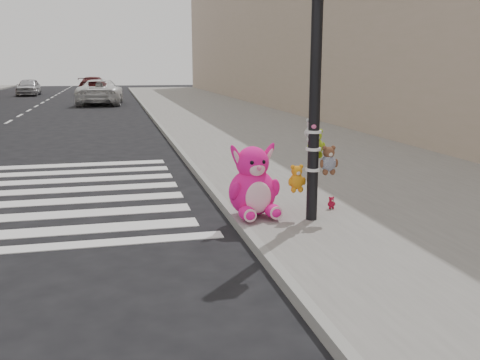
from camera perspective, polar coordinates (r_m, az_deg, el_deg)
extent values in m
plane|color=black|center=(5.86, -10.62, -11.95)|extent=(120.00, 120.00, 0.00)
cube|color=slate|center=(16.37, 5.23, 4.05)|extent=(7.00, 80.00, 0.14)
cube|color=gray|center=(15.62, -6.88, 3.62)|extent=(0.12, 80.00, 0.15)
cube|color=tan|center=(27.64, 9.87, 17.47)|extent=(5.00, 60.00, 10.00)
cylinder|color=black|center=(7.68, 8.03, 10.32)|extent=(0.16, 0.16, 4.00)
cylinder|color=white|center=(7.82, 7.76, 1.13)|extent=(0.22, 0.22, 0.04)
cylinder|color=white|center=(7.77, 7.83, 3.30)|extent=(0.22, 0.22, 0.04)
cylinder|color=white|center=(7.73, 7.88, 5.13)|extent=(0.22, 0.22, 0.04)
ellipsoid|color=#FF158F|center=(7.74, 0.75, -3.80)|extent=(0.27, 0.40, 0.20)
ellipsoid|color=#FF158F|center=(7.89, 3.51, -3.52)|extent=(0.27, 0.40, 0.20)
ellipsoid|color=#FF158F|center=(8.03, 1.32, -1.32)|extent=(0.78, 0.69, 0.72)
ellipsoid|color=#F9BFD1|center=(7.81, 1.97, -1.88)|extent=(0.41, 0.19, 0.47)
sphere|color=#FF158F|center=(7.94, 1.33, 1.84)|extent=(0.55, 0.55, 0.49)
ellipsoid|color=#FF158F|center=(7.87, -0.25, 2.25)|extent=(0.35, 0.14, 0.49)
ellipsoid|color=#FF158F|center=(8.03, 2.78, 2.44)|extent=(0.35, 0.14, 0.49)
imported|color=white|center=(34.10, -14.69, 9.08)|extent=(2.82, 5.57, 1.51)
imported|color=#59191B|center=(48.23, -15.33, 9.76)|extent=(2.64, 5.00, 1.38)
imported|color=silver|center=(45.74, -21.62, 9.21)|extent=(1.59, 3.94, 1.34)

